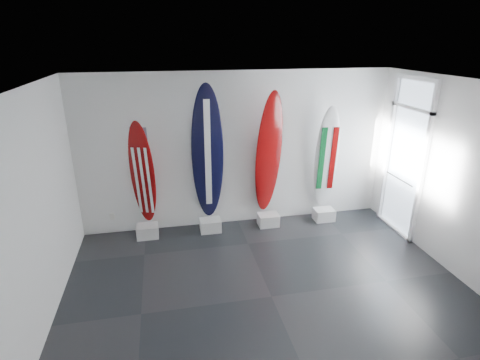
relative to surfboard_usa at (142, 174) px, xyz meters
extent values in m
plane|color=black|center=(1.80, -2.28, -1.24)|extent=(6.00, 6.00, 0.00)
plane|color=white|center=(1.80, -2.28, 1.76)|extent=(6.00, 6.00, 0.00)
plane|color=white|center=(1.80, 0.22, 0.26)|extent=(6.00, 0.00, 6.00)
plane|color=white|center=(1.80, -4.78, 0.26)|extent=(6.00, 0.00, 6.00)
plane|color=white|center=(-1.20, -2.28, 0.26)|extent=(0.00, 5.00, 5.00)
plane|color=white|center=(4.80, -2.28, 0.26)|extent=(0.00, 5.00, 5.00)
cube|color=silver|center=(0.00, -0.10, -1.12)|extent=(0.40, 0.30, 0.24)
ellipsoid|color=maroon|center=(0.00, 0.00, 0.00)|extent=(0.52, 0.41, 2.00)
cube|color=silver|center=(1.19, -0.10, -1.12)|extent=(0.40, 0.30, 0.24)
ellipsoid|color=black|center=(1.19, 0.00, 0.30)|extent=(0.60, 0.30, 2.60)
cube|color=silver|center=(2.36, -0.10, -1.12)|extent=(0.40, 0.30, 0.24)
ellipsoid|color=maroon|center=(2.36, 0.00, 0.23)|extent=(0.63, 0.50, 2.45)
cube|color=silver|center=(3.55, -0.10, -1.12)|extent=(0.40, 0.30, 0.24)
ellipsoid|color=white|center=(3.55, 0.00, 0.06)|extent=(0.50, 0.30, 2.13)
cube|color=silver|center=(-0.65, 0.20, -0.89)|extent=(0.09, 0.02, 0.13)
camera|label=1|loc=(0.43, -6.66, 2.31)|focal=28.34mm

